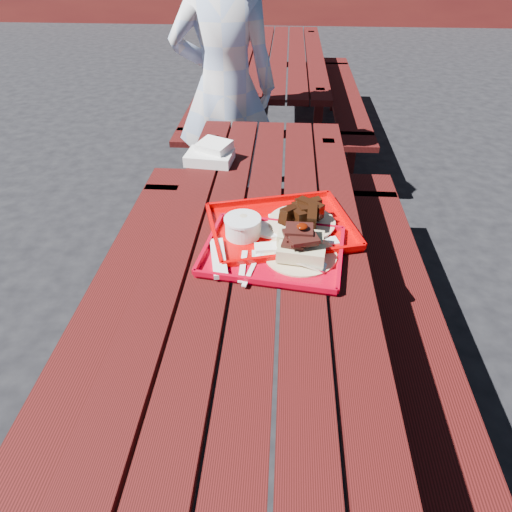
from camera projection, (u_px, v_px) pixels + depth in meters
The scene contains 7 objects.
ground at pixel (258, 383), 2.03m from camera, with size 60.00×60.00×0.00m, color black.
picnic_table_near at pixel (259, 288), 1.70m from camera, with size 1.41×2.40×0.75m.
picnic_table_far at pixel (278, 77), 3.94m from camera, with size 1.41×2.40×0.75m.
near_tray at pixel (274, 242), 1.54m from camera, with size 0.50×0.42×0.15m.
far_tray at pixel (279, 226), 1.64m from camera, with size 0.59×0.51×0.08m.
white_cloth at pixel (211, 154), 2.11m from camera, with size 0.23×0.20×0.09m.
person at pixel (225, 89), 2.71m from camera, with size 0.62×0.41×1.70m, color #ACC2EA.
Camera 1 is at (0.07, -1.29, 1.67)m, focal length 32.00 mm.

